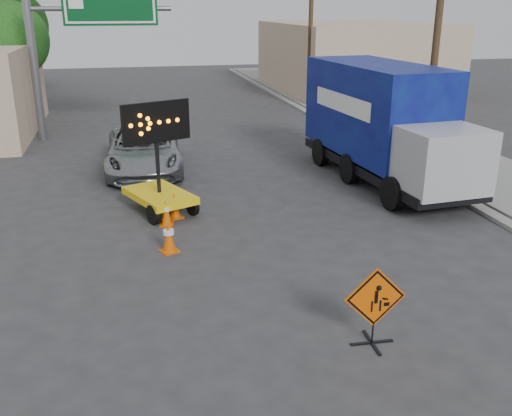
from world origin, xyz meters
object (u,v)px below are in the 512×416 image
object	(u,v)px
arrow_board	(159,189)
construction_sign	(375,304)
box_truck	(384,130)
pickup_truck	(144,150)

from	to	relation	value
arrow_board	construction_sign	bearing A→B (deg)	-91.31
box_truck	arrow_board	bearing A→B (deg)	-173.06
arrow_board	pickup_truck	world-z (taller)	arrow_board
construction_sign	pickup_truck	world-z (taller)	pickup_truck
construction_sign	arrow_board	size ratio (longest dim) A/B	0.46
construction_sign	box_truck	xyz separation A→B (m)	(4.48, 9.39, 0.98)
construction_sign	pickup_truck	distance (m)	12.96
box_truck	construction_sign	bearing A→B (deg)	-119.82
construction_sign	arrow_board	xyz separation A→B (m)	(-3.19, 7.87, -0.08)
pickup_truck	box_truck	bearing A→B (deg)	-18.95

